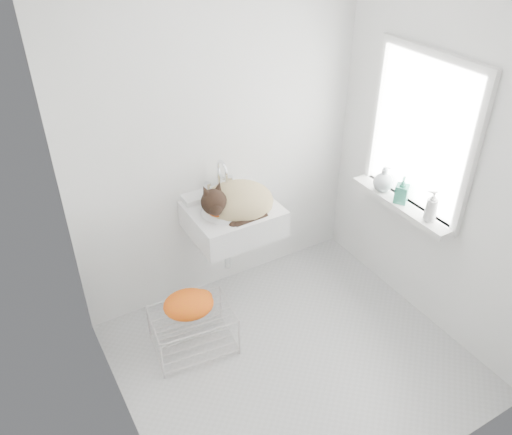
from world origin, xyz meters
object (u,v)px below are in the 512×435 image
sink (232,207)px  bottle_b (400,202)px  bottle_c (382,190)px  bottle_a (429,220)px  wire_rack (193,331)px  cat (235,202)px

sink → bottle_b: (1.05, -0.54, 0.00)m
bottle_b → bottle_c: 0.19m
bottle_a → bottle_b: (0.00, 0.27, 0.00)m
wire_rack → sink: bearing=31.5°
sink → bottle_b: bearing=-27.1°
sink → bottle_a: 1.32m
bottle_c → sink: bearing=161.6°
wire_rack → bottle_b: size_ratio=2.73×
cat → bottle_b: cat is taller
bottle_a → bottle_c: same height
bottle_b → bottle_c: size_ratio=1.04×
cat → bottle_c: 1.09m
bottle_a → bottle_c: (0.00, 0.46, 0.00)m
wire_rack → cat: bearing=29.3°
cat → bottle_b: size_ratio=2.88×
bottle_a → bottle_b: 0.27m
bottle_c → bottle_a: bearing=-90.0°
wire_rack → bottle_c: bottle_c is taller
bottle_b → cat: bearing=153.5°
sink → bottle_b: size_ratio=3.13×
bottle_a → cat: bearing=142.8°
wire_rack → bottle_a: bearing=-18.6°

